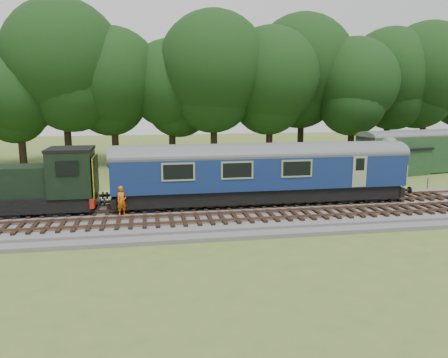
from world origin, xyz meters
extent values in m
plane|color=#4B6A27|center=(0.00, 0.00, 0.00)|extent=(120.00, 120.00, 0.00)
cube|color=#4C4C4F|center=(0.00, 0.00, 0.17)|extent=(70.00, 7.00, 0.35)
cube|color=brown|center=(0.00, 0.68, 0.49)|extent=(66.50, 0.07, 0.14)
cube|color=brown|center=(0.00, 2.12, 0.49)|extent=(66.50, 0.07, 0.14)
cube|color=brown|center=(0.00, -2.32, 0.49)|extent=(66.50, 0.07, 0.14)
cube|color=brown|center=(0.00, -0.88, 0.49)|extent=(66.50, 0.07, 0.14)
cube|color=black|center=(4.33, 1.40, 1.06)|extent=(17.46, 2.52, 0.85)
cube|color=navy|center=(4.33, 1.40, 2.48)|extent=(18.00, 2.80, 2.05)
cube|color=yellow|center=(13.35, 1.40, 2.11)|extent=(0.06, 2.74, 1.30)
cube|color=black|center=(10.33, 1.40, 0.86)|extent=(2.60, 2.00, 0.55)
cube|color=black|center=(-1.67, 1.40, 0.86)|extent=(2.60, 2.00, 0.55)
cube|color=black|center=(-10.07, 1.40, 1.01)|extent=(8.73, 2.39, 0.85)
cube|color=black|center=(-6.87, 1.40, 2.66)|extent=(2.40, 2.55, 2.60)
cube|color=#A41C0C|center=(-5.69, 1.40, 1.06)|extent=(0.25, 2.60, 0.55)
cube|color=yellow|center=(-5.55, 1.40, 2.46)|extent=(0.06, 2.55, 2.30)
imported|color=#E35C0B|center=(-4.04, -0.01, 1.20)|extent=(0.74, 0.69, 1.70)
cube|color=#1A3819|center=(23.65, 12.42, 1.82)|extent=(15.50, 5.44, 3.44)
cube|color=#1A3819|center=(20.95, 11.83, 1.16)|extent=(3.36, 3.36, 2.31)
cube|color=black|center=(20.95, 11.83, 2.41)|extent=(3.70, 3.70, 0.19)
camera|label=1|loc=(-2.49, -24.37, 6.86)|focal=35.00mm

